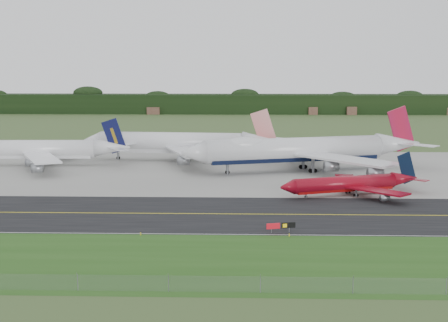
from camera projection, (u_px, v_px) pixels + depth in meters
ground at (283, 210)px, 128.53m from camera, size 600.00×600.00×0.00m
grass_verge at (298, 262)px, 93.94m from camera, size 400.00×30.00×0.01m
taxiway at (284, 214)px, 124.58m from camera, size 400.00×32.00×0.02m
apron at (272, 170)px, 178.94m from camera, size 400.00×78.00×0.01m
taxiway_centreline at (284, 214)px, 124.57m from camera, size 400.00×0.40×0.00m
taxiway_edge_line at (290, 235)px, 109.25m from camera, size 400.00×0.25×0.00m
perimeter_fence at (307, 285)px, 80.92m from camera, size 320.00×0.10×320.00m
horizon_treeline at (256, 105)px, 398.31m from camera, size 700.00×25.00×12.00m
jet_ba_747 at (303, 150)px, 175.85m from camera, size 70.46×57.04×18.06m
jet_red_737 at (352, 184)px, 143.25m from camera, size 34.19×27.06×9.52m
jet_navy_gold at (39, 150)px, 186.32m from camera, size 55.29×48.24×14.29m
jet_star_tail at (181, 143)px, 195.36m from camera, size 63.04×52.56×16.62m
taxiway_sign at (281, 226)px, 110.62m from camera, size 5.21×1.53×1.78m
edge_marker_left at (141, 234)px, 109.04m from camera, size 0.16×0.16×0.50m
edge_marker_center at (289, 235)px, 108.24m from camera, size 0.16×0.16×0.50m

